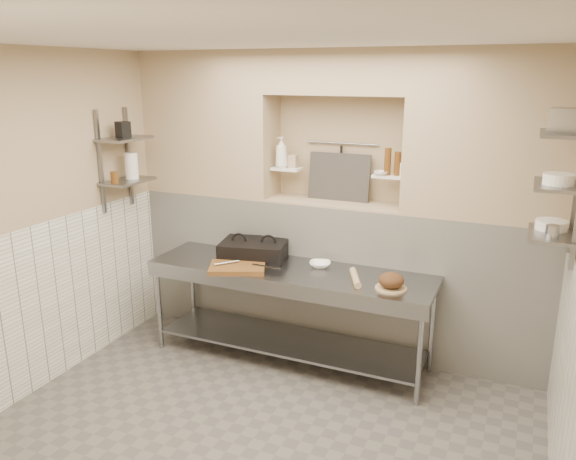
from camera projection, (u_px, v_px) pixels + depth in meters
The scene contains 45 objects.
floor at pixel (253, 444), 4.14m from camera, with size 4.00×3.90×0.10m, color #5D5852.
ceiling at pixel (245, 28), 3.36m from camera, with size 4.00×3.90×0.10m, color silver.
wall_left at pixel (25, 226), 4.54m from camera, with size 0.10×3.90×2.80m, color tan.
wall_back at pixel (343, 199), 5.51m from camera, with size 4.00×0.10×2.80m, color tan.
backwall_lower at pixel (333, 274), 5.48m from camera, with size 4.00×0.40×1.40m, color white.
alcove_sill at pixel (335, 203), 5.29m from camera, with size 1.30×0.40×0.02m, color tan.
backwall_pillar_left at pixel (211, 124), 5.61m from camera, with size 1.35×0.40×1.40m, color tan.
backwall_pillar_right at pixel (490, 135), 4.59m from camera, with size 1.35×0.40×1.40m, color tan.
backwall_header at pixel (338, 72), 4.97m from camera, with size 1.30×0.40×0.40m, color tan.
wainscot_left at pixel (40, 307), 4.70m from camera, with size 0.02×3.90×1.40m, color white.
wainscot_right at pixel (565, 420), 3.17m from camera, with size 0.02×3.90×1.40m, color white.
alcove_shelf_left at pixel (286, 169), 5.40m from camera, with size 0.28×0.16×0.03m, color white.
alcove_shelf_right at pixel (389, 176), 5.02m from camera, with size 0.28×0.16×0.03m, color white.
utensil_rail at pixel (342, 143), 5.29m from camera, with size 0.02×0.02×0.70m, color gray.
hanging_steel at pixel (341, 162), 5.32m from camera, with size 0.02×0.02×0.30m, color black.
splash_panel at pixel (339, 177), 5.32m from camera, with size 0.60×0.02×0.45m, color #383330.
shelf_rail_left_a at pixel (129, 157), 5.50m from camera, with size 0.03×0.03×0.95m, color slate.
shelf_rail_left_b at pixel (100, 162), 5.15m from camera, with size 0.03×0.03×0.95m, color slate.
wall_shelf_left_lower at pixel (128, 181), 5.33m from camera, with size 0.30×0.50×0.03m, color slate.
wall_shelf_left_upper at pixel (125, 139), 5.22m from camera, with size 0.30×0.50×0.03m, color slate.
wall_shelf_right_lower at pixel (551, 234), 3.94m from camera, with size 0.30×0.50×0.03m, color slate.
wall_shelf_right_mid at pixel (558, 185), 3.85m from camera, with size 0.30×0.50×0.03m, color slate.
wall_shelf_right_upper at pixel (564, 134), 3.75m from camera, with size 0.30×0.50×0.03m, color slate.
prep_table at pixel (289, 296), 5.09m from camera, with size 2.60×0.70×0.90m.
panini_press at pixel (254, 250), 5.29m from camera, with size 0.68×0.56×0.16m.
cutting_board at pixel (237, 267), 4.99m from camera, with size 0.49×0.34×0.04m, color brown.
knife_blade at pixel (267, 267), 4.94m from camera, with size 0.28×0.03×0.01m, color gray.
tongs at pixel (227, 263), 5.01m from camera, with size 0.02×0.02×0.23m, color gray.
mixing_bowl at pixel (320, 264), 5.07m from camera, with size 0.19×0.19×0.05m, color white.
rolling_pin at pixel (355, 278), 4.72m from camera, with size 0.06×0.06×0.38m, color tan.
bread_board at pixel (391, 288), 4.55m from camera, with size 0.26×0.26×0.01m, color tan.
bread_loaf at pixel (391, 280), 4.53m from camera, with size 0.21×0.21×0.13m, color #4C2D19.
bottle_soap at pixel (281, 152), 5.34m from camera, with size 0.11×0.11×0.30m, color white.
jar_alcove at pixel (293, 161), 5.39m from camera, with size 0.08×0.08×0.12m, color tan.
bowl_alcove at pixel (381, 173), 5.00m from camera, with size 0.12×0.12×0.04m, color white.
condiment_a at pixel (397, 164), 4.96m from camera, with size 0.06×0.06×0.21m, color #532F0F.
condiment_b at pixel (388, 162), 4.97m from camera, with size 0.06×0.06×0.24m, color #532F0F.
condiment_c at pixel (404, 169), 4.95m from camera, with size 0.07×0.07×0.12m, color white.
jug_left at pixel (131, 166), 5.35m from camera, with size 0.12×0.12×0.25m, color white.
jar_left at pixel (114, 177), 5.15m from camera, with size 0.07×0.07×0.11m, color #532F0F.
box_left_upper at pixel (123, 130), 5.19m from camera, with size 0.11×0.11×0.15m, color black.
bowl_right at pixel (552, 225), 4.01m from camera, with size 0.22×0.22×0.07m, color white.
canister_right at pixel (552, 232), 3.80m from camera, with size 0.09×0.09×0.09m, color gray.
bowl_right_mid at pixel (559, 179), 3.80m from camera, with size 0.20×0.20×0.07m, color white.
basket_right at pixel (566, 120), 3.78m from camera, with size 0.20×0.24×0.15m, color gray.
Camera 1 is at (1.66, -3.16, 2.60)m, focal length 35.00 mm.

